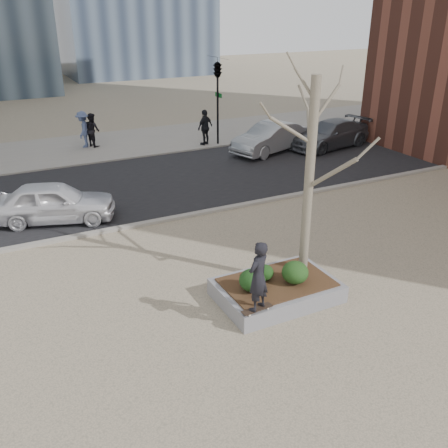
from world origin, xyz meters
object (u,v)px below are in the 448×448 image
planter (277,290)px  skateboard (257,310)px  skateboarder (258,276)px  police_car (54,202)px

planter → skateboard: bearing=-141.3°
skateboarder → planter: bearing=-166.5°
planter → skateboarder: size_ratio=1.77×
planter → skateboarder: bearing=-141.3°
police_car → planter: bearing=-132.7°
planter → skateboarder: skateboarder is taller
police_car → skateboarder: bearing=-141.4°
planter → police_car: 8.76m
planter → skateboard: size_ratio=3.85×
skateboard → skateboarder: (0.00, 0.00, 0.88)m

